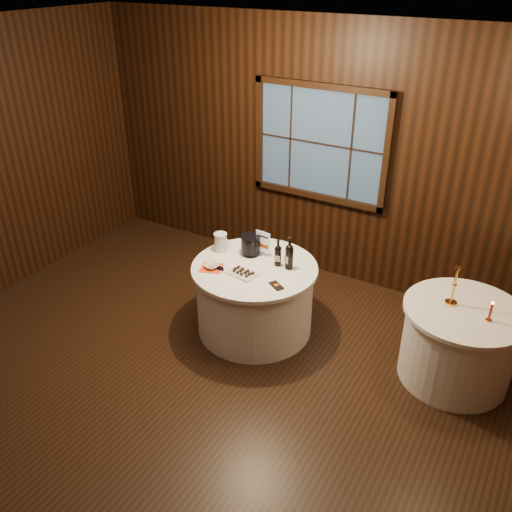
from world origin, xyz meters
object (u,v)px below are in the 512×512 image
Objects in this scene: port_bottle_left at (278,254)px; grape_bunch at (221,268)px; main_table at (255,298)px; side_table at (458,343)px; cracker_bowl at (212,266)px; brass_candlestick at (453,290)px; red_candle at (490,313)px; ice_bucket at (250,245)px; port_bottle_right at (289,255)px; glass_pitcher at (221,242)px; chocolate_box at (276,286)px; chocolate_plate at (243,273)px; sign_stand at (263,246)px.

grape_bunch is at bearing -160.22° from port_bottle_left.
main_table is 2.02m from side_table.
cracker_bowl is 2.29m from brass_candlestick.
red_candle is at bearing 10.22° from grape_bunch.
ice_bucket is 0.49m from cracker_bowl.
main_table is 1.19× the size of side_table.
port_bottle_left is 0.36m from ice_bucket.
side_table is 1.89m from port_bottle_left.
cracker_bowl is (-0.67, -0.39, -0.13)m from port_bottle_right.
glass_pitcher is (-0.48, 0.10, 0.48)m from main_table.
red_candle is at bearing 5.75° from main_table.
main_table is 8.93× the size of cracker_bowl.
grape_bunch is 0.39× the size of brass_candlestick.
port_bottle_left is 0.42m from chocolate_box.
cracker_bowl is (-0.33, -0.05, 0.00)m from chocolate_plate.
main_table is 6.39× the size of glass_pitcher.
chocolate_plate is 1.97× the size of chocolate_box.
ice_bucket reaches higher than side_table.
chocolate_box is 1.89m from red_candle.
chocolate_box is (0.42, -0.48, -0.09)m from sign_stand.
cracker_bowl is (-0.19, -0.44, -0.09)m from ice_bucket.
cracker_bowl is (0.12, -0.35, -0.08)m from glass_pitcher.
side_table is 7.54× the size of cracker_bowl.
ice_bucket reaches higher than chocolate_plate.
brass_candlestick is (1.49, 0.54, 0.13)m from chocolate_box.
main_table is at bearing -17.51° from glass_pitcher.
glass_pitcher reaches higher than side_table.
port_bottle_left reaches higher than red_candle.
ice_bucket is at bearing -179.33° from red_candle.
brass_candlestick is at bearing 163.02° from red_candle.
chocolate_plate is at bearing -96.06° from main_table.
chocolate_plate is at bearing -141.29° from port_bottle_left.
brass_candlestick is (2.22, 0.57, 0.12)m from cracker_bowl.
brass_candlestick is 1.97× the size of red_candle.
side_table is 1.75m from chocolate_box.
side_table is 2.81× the size of brass_candlestick.
port_bottle_right reaches higher than grape_bunch.
glass_pitcher is at bearing 167.66° from main_table.
sign_stand is 1.38× the size of glass_pitcher.
brass_candlestick reaches higher than grape_bunch.
chocolate_box is at bearing -3.55° from chocolate_plate.
port_bottle_left is 0.91× the size of chocolate_plate.
glass_pitcher is at bearing -177.48° from red_candle.
glass_pitcher is at bearing 163.89° from port_bottle_left.
red_candle is (2.01, 0.08, -0.05)m from port_bottle_left.
main_table is 4.64× the size of sign_stand.
glass_pitcher is at bearing -175.47° from side_table.
port_bottle_right is 0.48m from ice_bucket.
cracker_bowl is at bearing -166.91° from side_table.
red_candle is at bearing 10.40° from cracker_bowl.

